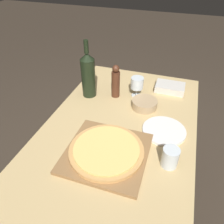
% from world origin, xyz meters
% --- Properties ---
extents(ground_plane, '(12.00, 12.00, 0.00)m').
position_xyz_m(ground_plane, '(0.00, 0.00, 0.00)').
color(ground_plane, '#382D23').
extents(dining_table, '(0.82, 1.33, 0.74)m').
position_xyz_m(dining_table, '(0.00, 0.00, 0.63)').
color(dining_table, tan).
rests_on(dining_table, ground_plane).
extents(cutting_board, '(0.38, 0.38, 0.02)m').
position_xyz_m(cutting_board, '(0.00, -0.22, 0.75)').
color(cutting_board, olive).
rests_on(cutting_board, dining_table).
extents(pizza, '(0.36, 0.36, 0.02)m').
position_xyz_m(pizza, '(0.00, -0.22, 0.77)').
color(pizza, tan).
rests_on(pizza, cutting_board).
extents(wine_bottle, '(0.09, 0.09, 0.37)m').
position_xyz_m(wine_bottle, '(-0.28, 0.24, 0.89)').
color(wine_bottle, black).
rests_on(wine_bottle, dining_table).
extents(pepper_mill, '(0.05, 0.05, 0.22)m').
position_xyz_m(pepper_mill, '(-0.11, 0.28, 0.84)').
color(pepper_mill, '#4C2819').
rests_on(pepper_mill, dining_table).
extents(wine_glass, '(0.08, 0.08, 0.13)m').
position_xyz_m(wine_glass, '(0.02, 0.33, 0.83)').
color(wine_glass, silver).
rests_on(wine_glass, dining_table).
extents(small_bowl, '(0.16, 0.16, 0.05)m').
position_xyz_m(small_bowl, '(0.09, 0.21, 0.76)').
color(small_bowl, tan).
rests_on(small_bowl, dining_table).
extents(drinking_tumbler, '(0.08, 0.08, 0.10)m').
position_xyz_m(drinking_tumbler, '(0.29, -0.19, 0.79)').
color(drinking_tumbler, silver).
rests_on(drinking_tumbler, dining_table).
extents(dinner_plate, '(0.23, 0.23, 0.01)m').
position_xyz_m(dinner_plate, '(0.24, 0.03, 0.74)').
color(dinner_plate, white).
rests_on(dinner_plate, dining_table).
extents(food_container, '(0.19, 0.13, 0.05)m').
position_xyz_m(food_container, '(0.22, 0.46, 0.76)').
color(food_container, beige).
rests_on(food_container, dining_table).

